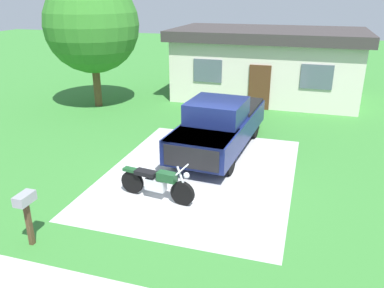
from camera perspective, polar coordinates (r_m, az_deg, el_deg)
name	(u,v)px	position (r m, az deg, el deg)	size (l,w,h in m)	color
ground_plane	(200,174)	(12.12, 1.18, -4.35)	(80.00, 80.00, 0.00)	#367A31
driveway_pad	(200,174)	(12.11, 1.18, -4.34)	(5.61, 7.39, 0.01)	#B3B3B3
motorcycle	(157,183)	(10.55, -5.12, -5.68)	(2.20, 0.70, 1.09)	black
pickup_truck	(220,124)	(13.67, 4.16, 2.96)	(2.39, 5.75, 1.90)	black
mailbox	(26,206)	(9.19, -23.11, -8.27)	(0.26, 0.48, 1.26)	#4C3823
shade_tree	(92,25)	(19.28, -14.44, 16.45)	(4.36, 4.36, 6.01)	brown
neighbor_house	(267,63)	(21.12, 10.87, 11.55)	(9.60, 5.60, 3.50)	beige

